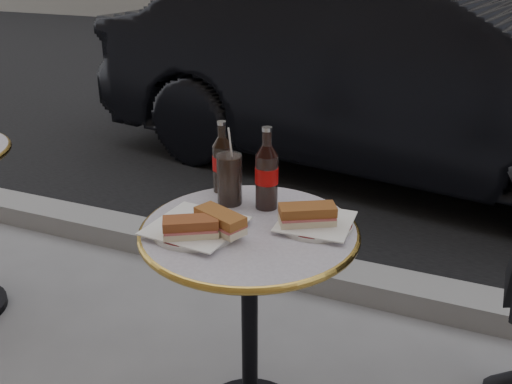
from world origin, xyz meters
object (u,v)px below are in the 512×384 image
at_px(bistro_table, 250,333).
at_px(cola_bottle_right, 267,168).
at_px(plate_left, 196,229).
at_px(plate_right, 316,224).
at_px(cola_glass, 229,179).
at_px(parked_car, 402,72).
at_px(cola_bottle_left, 222,157).

relative_size(bistro_table, cola_bottle_right, 2.91).
distance_m(bistro_table, plate_left, 0.40).
bearing_deg(bistro_table, plate_right, 25.72).
distance_m(bistro_table, plate_right, 0.42).
distance_m(cola_glass, parked_car, 2.39).
xyz_separation_m(plate_left, parked_car, (0.14, 2.58, -0.05)).
height_order(plate_right, parked_car, parked_car).
height_order(cola_bottle_right, parked_car, parked_car).
xyz_separation_m(plate_right, parked_car, (-0.16, 2.42, -0.05)).
relative_size(plate_right, cola_glass, 1.33).
xyz_separation_m(plate_right, cola_glass, (-0.29, 0.04, 0.07)).
height_order(plate_left, cola_bottle_left, cola_bottle_left).
relative_size(bistro_table, plate_left, 2.97).
height_order(cola_bottle_right, cola_glass, cola_bottle_right).
xyz_separation_m(bistro_table, cola_bottle_right, (-0.00, 0.14, 0.49)).
bearing_deg(parked_car, plate_left, -174.05).
bearing_deg(plate_right, cola_glass, 171.25).
xyz_separation_m(plate_left, cola_bottle_left, (-0.05, 0.28, 0.11)).
bearing_deg(plate_left, cola_bottle_left, 100.35).
xyz_separation_m(plate_right, cola_bottle_left, (-0.35, 0.12, 0.11)).
bearing_deg(cola_bottle_right, parked_car, 89.69).
height_order(bistro_table, cola_glass, cola_glass).
bearing_deg(cola_glass, cola_bottle_right, 8.10).
distance_m(plate_left, cola_bottle_right, 0.28).
distance_m(cola_bottle_right, cola_glass, 0.12).
xyz_separation_m(cola_bottle_right, cola_glass, (-0.11, -0.02, -0.05)).
bearing_deg(plate_left, parked_car, 86.99).
xyz_separation_m(bistro_table, cola_bottle_left, (-0.18, 0.20, 0.48)).
bearing_deg(bistro_table, plate_left, -148.90).
height_order(bistro_table, cola_bottle_right, cola_bottle_right).
distance_m(plate_right, cola_bottle_right, 0.22).
relative_size(plate_left, cola_bottle_left, 1.06).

